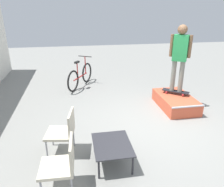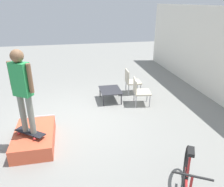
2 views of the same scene
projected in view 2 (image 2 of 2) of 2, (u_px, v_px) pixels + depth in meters
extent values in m
plane|color=gray|center=(75.00, 120.00, 6.21)|extent=(24.00, 24.00, 0.00)
cube|color=#DB5638|center=(35.00, 138.00, 5.12)|extent=(1.44, 0.89, 0.34)
cylinder|color=#B7B7BC|center=(37.00, 117.00, 5.70)|extent=(0.05, 0.89, 0.05)
cube|color=black|center=(30.00, 132.00, 4.87)|extent=(0.62, 0.72, 0.02)
cylinder|color=red|center=(42.00, 133.00, 4.88)|extent=(0.06, 0.06, 0.05)
cylinder|color=red|center=(34.00, 139.00, 4.69)|extent=(0.06, 0.06, 0.05)
cylinder|color=red|center=(26.00, 129.00, 5.07)|extent=(0.06, 0.06, 0.05)
cylinder|color=red|center=(19.00, 133.00, 4.88)|extent=(0.06, 0.06, 0.05)
cylinder|color=gray|center=(23.00, 113.00, 4.73)|extent=(0.13, 0.13, 0.89)
cylinder|color=gray|center=(31.00, 115.00, 4.66)|extent=(0.13, 0.13, 0.89)
cube|color=#28934C|center=(21.00, 79.00, 4.38)|extent=(0.38, 0.43, 0.70)
cylinder|color=brown|center=(11.00, 76.00, 4.44)|extent=(0.09, 0.09, 0.60)
cylinder|color=brown|center=(30.00, 78.00, 4.28)|extent=(0.09, 0.09, 0.60)
sphere|color=brown|center=(17.00, 56.00, 4.19)|extent=(0.26, 0.26, 0.26)
cube|color=#2D2D33|center=(110.00, 90.00, 7.29)|extent=(0.86, 0.68, 0.02)
cylinder|color=#2D2D33|center=(100.00, 92.00, 7.66)|extent=(0.04, 0.04, 0.38)
cylinder|color=#2D2D33|center=(104.00, 101.00, 6.98)|extent=(0.04, 0.04, 0.38)
cylinder|color=#2D2D33|center=(116.00, 91.00, 7.77)|extent=(0.04, 0.04, 0.38)
cylinder|color=#2D2D33|center=(121.00, 99.00, 7.08)|extent=(0.04, 0.04, 0.38)
cylinder|color=#99999E|center=(141.00, 90.00, 7.81)|extent=(0.03, 0.03, 0.40)
cylinder|color=#99999E|center=(137.00, 85.00, 8.21)|extent=(0.03, 0.03, 0.40)
cylinder|color=#99999E|center=(129.00, 90.00, 7.75)|extent=(0.03, 0.03, 0.40)
cylinder|color=#99999E|center=(126.00, 86.00, 8.15)|extent=(0.03, 0.03, 0.40)
cube|color=beige|center=(133.00, 82.00, 7.89)|extent=(0.54, 0.54, 0.05)
cube|color=beige|center=(127.00, 76.00, 7.76)|extent=(0.52, 0.06, 0.43)
cylinder|color=#99999E|center=(150.00, 101.00, 6.90)|extent=(0.03, 0.03, 0.40)
cylinder|color=#99999E|center=(147.00, 96.00, 7.31)|extent=(0.03, 0.03, 0.40)
cylinder|color=#99999E|center=(136.00, 102.00, 6.89)|extent=(0.03, 0.03, 0.40)
cylinder|color=#99999E|center=(134.00, 96.00, 7.29)|extent=(0.03, 0.03, 0.40)
cube|color=beige|center=(142.00, 92.00, 7.01)|extent=(0.60, 0.60, 0.05)
cube|color=beige|center=(135.00, 85.00, 6.91)|extent=(0.52, 0.12, 0.43)
torus|color=black|center=(186.00, 166.00, 3.96)|extent=(0.67, 0.41, 0.74)
cylinder|color=#AD2323|center=(189.00, 167.00, 3.55)|extent=(0.04, 0.04, 0.54)
cube|color=black|center=(191.00, 152.00, 3.44)|extent=(0.24, 0.19, 0.06)
cylinder|color=black|center=(193.00, 176.00, 2.86)|extent=(0.28, 0.47, 0.03)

